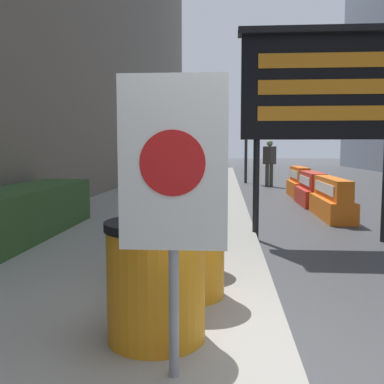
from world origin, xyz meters
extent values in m
cube|color=#335628|center=(-3.52, 3.50, 0.50)|extent=(0.90, 4.65, 0.75)
cylinder|color=orange|center=(-0.96, 0.49, 0.52)|extent=(0.68, 0.68, 0.78)
cylinder|color=black|center=(-0.96, 0.49, 0.94)|extent=(0.71, 0.71, 0.06)
cylinder|color=orange|center=(-0.83, 1.43, 0.52)|extent=(0.68, 0.68, 0.78)
cylinder|color=black|center=(-0.83, 1.43, 0.94)|extent=(0.71, 0.71, 0.06)
cylinder|color=orange|center=(-0.93, 2.38, 0.52)|extent=(0.68, 0.68, 0.78)
cylinder|color=black|center=(-0.93, 2.38, 0.94)|extent=(0.71, 0.71, 0.06)
cylinder|color=gray|center=(-0.78, -0.02, 0.76)|extent=(0.06, 0.06, 1.26)
cube|color=white|center=(-0.78, -0.04, 1.38)|extent=(0.62, 0.04, 0.98)
cylinder|color=red|center=(-0.78, -0.06, 1.38)|extent=(0.37, 0.01, 0.37)
cylinder|color=black|center=(0.00, 4.60, 0.80)|extent=(0.10, 0.10, 1.60)
cube|color=black|center=(1.00, 4.60, 2.38)|extent=(2.49, 0.24, 1.57)
cube|color=black|center=(1.00, 4.53, 3.22)|extent=(2.61, 0.34, 0.10)
cube|color=orange|center=(1.00, 4.47, 2.78)|extent=(2.00, 0.02, 0.22)
cube|color=orange|center=(1.00, 4.47, 2.38)|extent=(2.00, 0.02, 0.22)
cube|color=orange|center=(1.00, 4.47, 1.99)|extent=(2.00, 0.02, 0.22)
cube|color=orange|center=(1.75, 7.01, 0.21)|extent=(0.54, 2.16, 0.42)
cube|color=orange|center=(1.75, 7.01, 0.63)|extent=(0.32, 2.16, 0.42)
cube|color=white|center=(1.57, 7.01, 0.63)|extent=(0.02, 1.73, 0.21)
cube|color=red|center=(1.75, 9.15, 0.21)|extent=(0.65, 1.80, 0.42)
cube|color=red|center=(1.75, 9.15, 0.64)|extent=(0.39, 1.80, 0.42)
cube|color=white|center=(1.54, 9.15, 0.64)|extent=(0.02, 1.44, 0.21)
cube|color=orange|center=(1.75, 11.19, 0.22)|extent=(0.54, 1.79, 0.45)
cube|color=orange|center=(1.75, 11.19, 0.67)|extent=(0.32, 1.79, 0.45)
cube|color=white|center=(1.58, 11.19, 0.67)|extent=(0.02, 1.43, 0.22)
cylinder|color=#2D2D30|center=(0.36, 16.30, 1.80)|extent=(0.12, 0.12, 3.60)
cube|color=black|center=(0.36, 16.14, 3.18)|extent=(0.28, 0.28, 0.84)
sphere|color=#360605|center=(0.36, 15.99, 3.46)|extent=(0.15, 0.15, 0.15)
sphere|color=#392C06|center=(0.36, 15.99, 3.18)|extent=(0.15, 0.15, 0.15)
sphere|color=green|center=(0.36, 15.99, 2.90)|extent=(0.15, 0.15, 0.15)
cylinder|color=#514C42|center=(1.09, 14.66, 0.42)|extent=(0.14, 0.14, 0.85)
cylinder|color=#514C42|center=(1.25, 14.66, 0.42)|extent=(0.14, 0.14, 0.85)
cube|color=#47423D|center=(1.17, 14.66, 1.18)|extent=(0.48, 0.54, 0.67)
sphere|color=#8B9B68|center=(1.17, 14.66, 1.64)|extent=(0.23, 0.23, 0.23)
camera|label=1|loc=(-0.49, -2.53, 1.47)|focal=42.00mm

